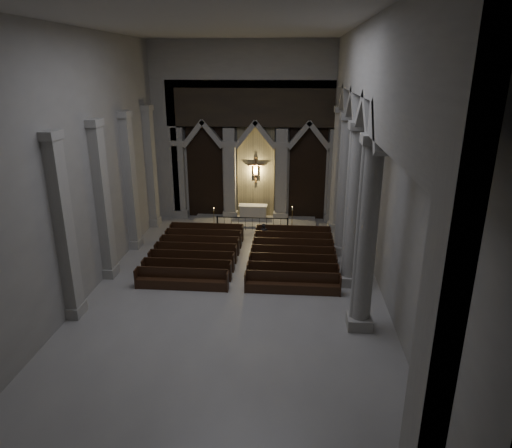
% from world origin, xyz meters
% --- Properties ---
extents(room, '(24.00, 24.10, 12.00)m').
position_xyz_m(room, '(0.00, 0.00, 7.60)').
color(room, '#9B9993').
rests_on(room, ground).
extents(sanctuary_wall, '(14.00, 0.77, 12.00)m').
position_xyz_m(sanctuary_wall, '(0.00, 11.54, 6.62)').
color(sanctuary_wall, '#A09D95').
rests_on(sanctuary_wall, ground).
extents(right_arcade, '(1.00, 24.00, 12.00)m').
position_xyz_m(right_arcade, '(5.50, 1.33, 7.83)').
color(right_arcade, '#A09D95').
rests_on(right_arcade, ground).
extents(left_pilasters, '(0.60, 13.00, 8.03)m').
position_xyz_m(left_pilasters, '(-6.75, 3.50, 3.91)').
color(left_pilasters, '#A09D95').
rests_on(left_pilasters, ground).
extents(sanctuary_step, '(8.50, 2.60, 0.15)m').
position_xyz_m(sanctuary_step, '(0.00, 10.60, 0.07)').
color(sanctuary_step, '#A09D95').
rests_on(sanctuary_step, ground).
extents(altar, '(1.98, 0.79, 1.00)m').
position_xyz_m(altar, '(-0.12, 10.97, 0.66)').
color(altar, '#B8B2A2').
rests_on(altar, sanctuary_step).
extents(altar_rail, '(4.76, 0.09, 0.93)m').
position_xyz_m(altar_rail, '(0.00, 8.94, 0.62)').
color(altar_rail, black).
rests_on(altar_rail, ground).
extents(candle_stand_left, '(0.21, 0.21, 1.27)m').
position_xyz_m(candle_stand_left, '(-2.71, 9.75, 0.35)').
color(candle_stand_left, olive).
rests_on(candle_stand_left, ground).
extents(candle_stand_right, '(0.27, 0.27, 1.58)m').
position_xyz_m(candle_stand_right, '(2.62, 9.46, 0.43)').
color(candle_stand_right, olive).
rests_on(candle_stand_right, ground).
extents(pews, '(10.00, 7.21, 1.03)m').
position_xyz_m(pews, '(-0.00, 3.71, 0.33)').
color(pews, black).
rests_on(pews, ground).
extents(worshipper, '(0.56, 0.46, 1.33)m').
position_xyz_m(worshipper, '(0.94, 6.46, 0.67)').
color(worshipper, black).
rests_on(worshipper, ground).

